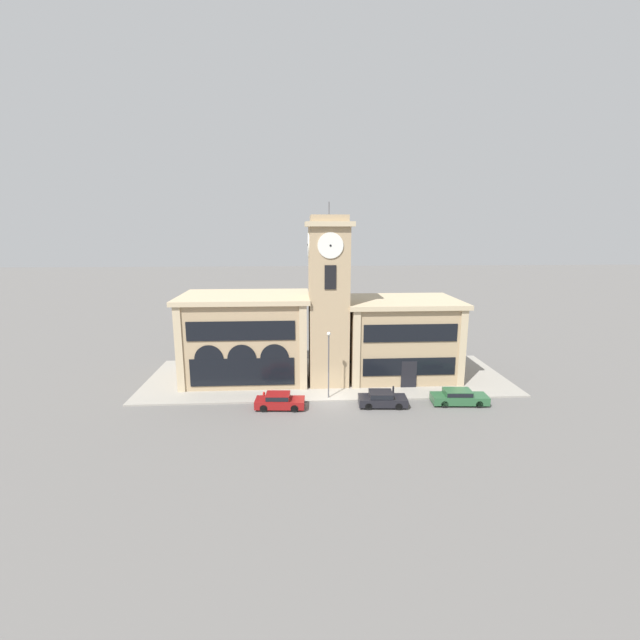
{
  "coord_description": "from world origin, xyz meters",
  "views": [
    {
      "loc": [
        -3.2,
        -36.0,
        15.12
      ],
      "look_at": [
        -0.94,
        2.91,
        6.94
      ],
      "focal_mm": 24.0,
      "sensor_mm": 36.0,
      "label": 1
    }
  ],
  "objects_px": {
    "street_lamp": "(329,355)",
    "parked_car_far": "(459,397)",
    "bollard": "(393,392)",
    "parked_car_near": "(279,401)",
    "parked_car_mid": "(382,399)",
    "fire_hydrant": "(264,396)"
  },
  "relations": [
    {
      "from": "bollard",
      "to": "fire_hydrant",
      "type": "xyz_separation_m",
      "value": [
        -11.75,
        -0.25,
        -0.1
      ]
    },
    {
      "from": "parked_car_near",
      "to": "bollard",
      "type": "distance_m",
      "value": 10.47
    },
    {
      "from": "street_lamp",
      "to": "fire_hydrant",
      "type": "bearing_deg",
      "value": -175.49
    },
    {
      "from": "parked_car_near",
      "to": "parked_car_mid",
      "type": "relative_size",
      "value": 1.01
    },
    {
      "from": "parked_car_far",
      "to": "street_lamp",
      "type": "bearing_deg",
      "value": 174.47
    },
    {
      "from": "street_lamp",
      "to": "bollard",
      "type": "relative_size",
      "value": 5.81
    },
    {
      "from": "bollard",
      "to": "parked_car_mid",
      "type": "bearing_deg",
      "value": -129.85
    },
    {
      "from": "bollard",
      "to": "fire_hydrant",
      "type": "relative_size",
      "value": 1.22
    },
    {
      "from": "parked_car_near",
      "to": "parked_car_far",
      "type": "xyz_separation_m",
      "value": [
        15.83,
        0.0,
        -0.01
      ]
    },
    {
      "from": "parked_car_mid",
      "to": "parked_car_far",
      "type": "bearing_deg",
      "value": 3.74
    },
    {
      "from": "fire_hydrant",
      "to": "bollard",
      "type": "bearing_deg",
      "value": 1.2
    },
    {
      "from": "street_lamp",
      "to": "bollard",
      "type": "height_order",
      "value": "street_lamp"
    },
    {
      "from": "bollard",
      "to": "parked_car_far",
      "type": "bearing_deg",
      "value": -16.72
    },
    {
      "from": "parked_car_near",
      "to": "street_lamp",
      "type": "bearing_deg",
      "value": 26.64
    },
    {
      "from": "parked_car_near",
      "to": "fire_hydrant",
      "type": "bearing_deg",
      "value": 138.92
    },
    {
      "from": "parked_car_mid",
      "to": "street_lamp",
      "type": "xyz_separation_m",
      "value": [
        -4.55,
        1.86,
        3.46
      ]
    },
    {
      "from": "street_lamp",
      "to": "parked_car_mid",
      "type": "bearing_deg",
      "value": -22.28
    },
    {
      "from": "bollard",
      "to": "parked_car_near",
      "type": "bearing_deg",
      "value": -170.93
    },
    {
      "from": "parked_car_mid",
      "to": "fire_hydrant",
      "type": "xyz_separation_m",
      "value": [
        -10.37,
        1.4,
        -0.13
      ]
    },
    {
      "from": "street_lamp",
      "to": "parked_car_far",
      "type": "bearing_deg",
      "value": -9.27
    },
    {
      "from": "street_lamp",
      "to": "bollard",
      "type": "distance_m",
      "value": 6.88
    },
    {
      "from": "parked_car_near",
      "to": "fire_hydrant",
      "type": "height_order",
      "value": "parked_car_near"
    }
  ]
}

